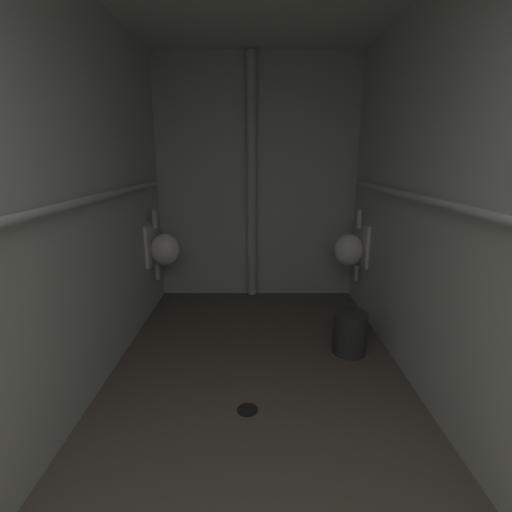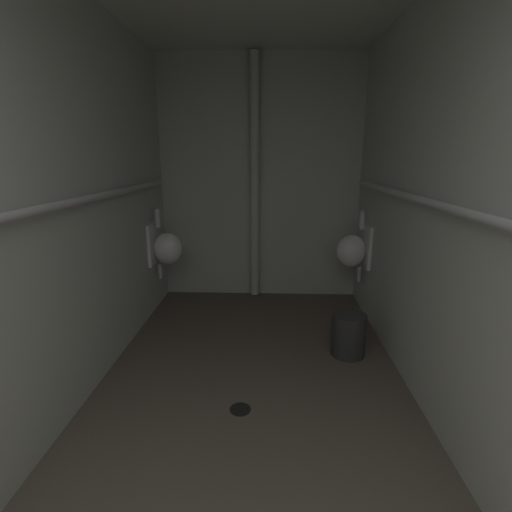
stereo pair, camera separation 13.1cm
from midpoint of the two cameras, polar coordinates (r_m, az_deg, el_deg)
The scene contains 11 objects.
floor at distance 2.66m, azimuth 0.57°, elevation -23.51°, with size 2.38×4.57×0.08m, color brown.
wall_left at distance 2.43m, azimuth -27.98°, elevation 6.84°, with size 0.06×4.57×2.69m, color #B8BDB2.
wall_right at distance 2.38m, azimuth 30.03°, elevation 6.44°, with size 0.06×4.57×2.69m, color #B8BDB2.
wall_back at distance 4.36m, azimuth 1.52°, elevation 11.31°, with size 2.38×0.06×2.69m, color #B8BDB2.
urinal_left_mid at distance 4.05m, azimuth -12.65°, elevation 1.25°, with size 0.32×0.30×0.76m.
urinal_right_mid at distance 4.01m, azimuth 15.49°, elevation 0.92°, with size 0.32×0.30×0.76m.
supply_pipe_left at distance 2.39m, azimuth -26.04°, elevation 6.99°, with size 0.06×3.89×0.06m.
supply_pipe_right at distance 2.35m, azimuth 27.93°, elevation 6.65°, with size 0.06×3.85×0.06m.
standpipe_back_wall at distance 4.25m, azimuth 0.70°, elevation 11.22°, with size 0.10×0.10×2.64m, color #B8BDB2.
floor_drain at distance 2.67m, azimuth -0.89°, elevation -22.27°, with size 0.14×0.14×0.01m, color black.
waste_bin at distance 3.30m, azimuth 15.03°, elevation -11.47°, with size 0.28×0.28×0.36m, color #2D2D2D.
Camera 2 is at (0.12, 0.14, 1.61)m, focal length 26.32 mm.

